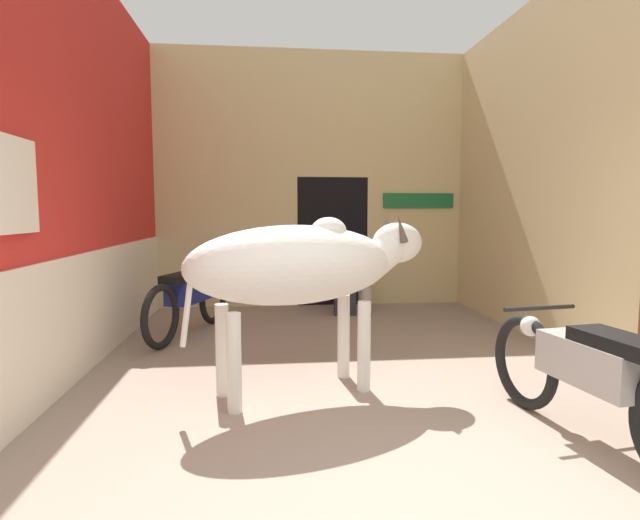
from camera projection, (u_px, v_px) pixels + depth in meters
ground_plane at (413, 514)px, 2.48m from camera, size 30.00×30.00×0.00m
wall_left_shopfront at (79, 167)px, 4.79m from camera, size 0.25×5.59×3.98m
wall_back_with_doorway at (317, 200)px, 8.09m from camera, size 4.83×0.93×3.98m
wall_right_with_door at (571, 167)px, 5.27m from camera, size 0.22×5.59×3.98m
cow at (304, 266)px, 4.07m from camera, size 2.17×1.21×1.49m
motorcycle_near at (592, 375)px, 3.16m from camera, size 0.58×2.02×0.82m
motorcycle_far at (189, 297)px, 6.04m from camera, size 0.82×1.91×0.82m
shopkeeper_seated at (344, 273)px, 7.30m from camera, size 0.44×0.33×1.16m
plastic_stool at (365, 296)px, 7.45m from camera, size 0.30×0.30×0.45m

